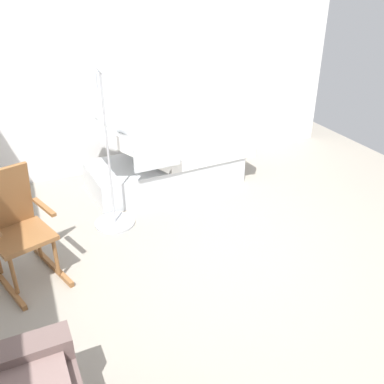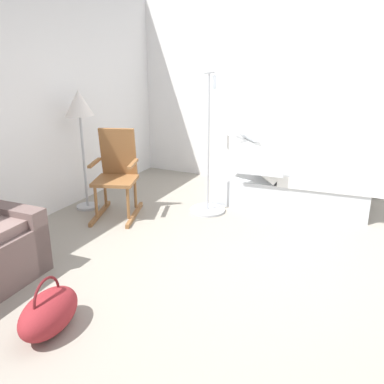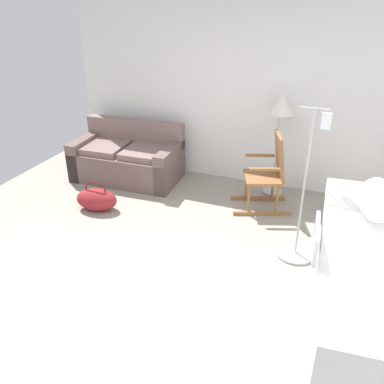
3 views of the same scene
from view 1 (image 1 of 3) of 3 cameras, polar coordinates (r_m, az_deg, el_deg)
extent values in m
plane|color=gray|center=(4.20, 6.21, -9.15)|extent=(6.65, 6.65, 0.00)
cube|color=white|center=(5.90, -5.61, 16.23)|extent=(0.10, 5.52, 2.70)
cube|color=silver|center=(5.56, -3.72, 2.77)|extent=(1.04, 2.00, 0.35)
cube|color=white|center=(5.65, 0.60, 5.97)|extent=(1.01, 1.23, 0.14)
cube|color=white|center=(5.20, -8.89, 6.83)|extent=(0.98, 0.93, 0.65)
ellipsoid|color=white|center=(5.07, -10.77, 9.11)|extent=(0.38, 0.50, 0.39)
cube|color=silver|center=(4.84, -4.72, 4.73)|extent=(0.09, 0.56, 0.28)
cube|color=silver|center=(5.72, -8.77, 8.18)|extent=(0.09, 0.56, 0.28)
cube|color=silver|center=(5.90, 5.78, 7.93)|extent=(0.95, 0.13, 0.36)
cylinder|color=black|center=(5.07, -10.24, -1.83)|extent=(0.10, 0.10, 0.10)
cylinder|color=black|center=(5.69, -12.53, 1.36)|extent=(0.10, 0.10, 0.10)
cylinder|color=black|center=(5.67, 5.22, 1.83)|extent=(0.10, 0.10, 0.10)
cylinder|color=black|center=(6.23, 1.67, 4.40)|extent=(0.10, 0.10, 0.10)
cube|color=brown|center=(4.18, -23.64, -11.54)|extent=(0.73, 0.30, 0.05)
cube|color=brown|center=(4.28, -18.27, -9.41)|extent=(0.73, 0.30, 0.05)
cylinder|color=brown|center=(4.00, -17.88, -8.20)|extent=(0.04, 0.04, 0.40)
cylinder|color=brown|center=(3.91, -22.95, -10.20)|extent=(0.04, 0.04, 0.40)
cylinder|color=brown|center=(4.29, -20.07, -5.96)|extent=(0.04, 0.04, 0.40)
cube|color=brown|center=(3.99, -21.93, -5.63)|extent=(0.60, 0.61, 0.04)
cube|color=brown|center=(4.02, -23.76, -0.82)|extent=(0.26, 0.45, 0.60)
cube|color=brown|center=(3.93, -19.32, -1.91)|extent=(0.38, 0.17, 0.03)
cylinder|color=#B2B5BA|center=(4.80, -10.34, -4.11)|extent=(0.44, 0.44, 0.03)
cylinder|color=#B2B5BA|center=(4.42, -11.25, 5.18)|extent=(0.02, 0.02, 1.65)
cube|color=#B2B5BA|center=(4.19, -12.31, 15.66)|extent=(0.28, 0.02, 0.02)
cube|color=white|center=(4.33, -12.49, 14.52)|extent=(0.09, 0.04, 0.16)
camera|label=2|loc=(2.81, 73.64, -4.59)|focal=39.30mm
camera|label=3|loc=(6.46, 28.25, 26.96)|focal=38.65mm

